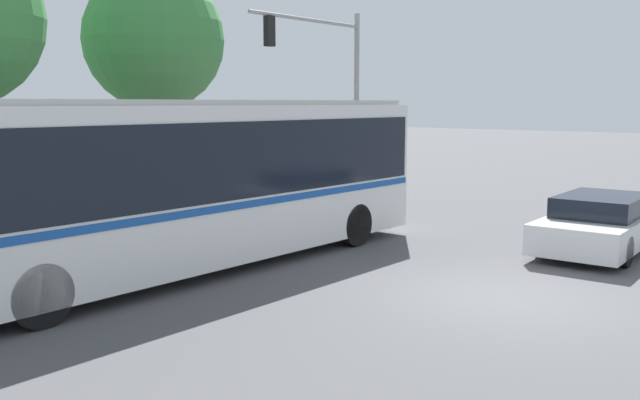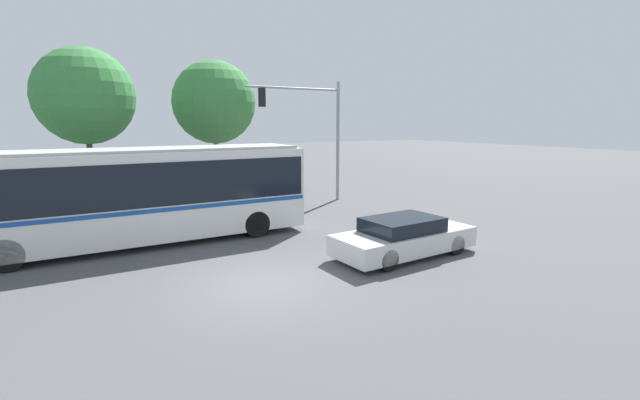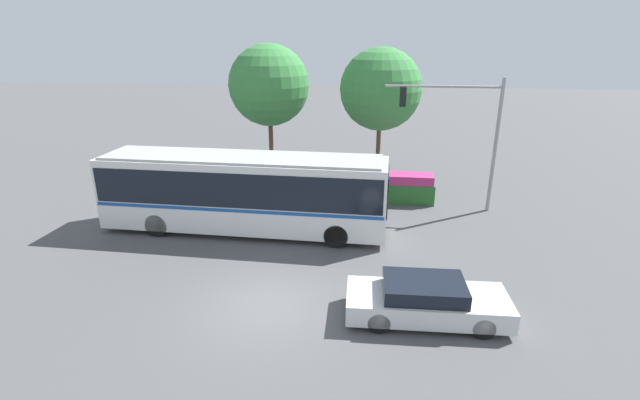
% 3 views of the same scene
% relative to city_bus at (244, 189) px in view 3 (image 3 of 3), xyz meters
% --- Properties ---
extents(ground_plane, '(140.00, 140.00, 0.00)m').
position_rel_city_bus_xyz_m(ground_plane, '(2.39, -5.76, -1.93)').
color(ground_plane, '#4C4C4F').
extents(city_bus, '(12.40, 2.80, 3.40)m').
position_rel_city_bus_xyz_m(city_bus, '(0.00, 0.00, 0.00)').
color(city_bus, silver).
rests_on(city_bus, ground).
extents(sedan_foreground, '(4.91, 2.07, 1.28)m').
position_rel_city_bus_xyz_m(sedan_foreground, '(7.35, -5.86, -1.31)').
color(sedan_foreground, silver).
rests_on(sedan_foreground, ground).
extents(traffic_light_pole, '(5.40, 0.24, 6.43)m').
position_rel_city_bus_xyz_m(traffic_light_pole, '(9.84, 3.94, 2.30)').
color(traffic_light_pole, gray).
rests_on(traffic_light_pole, ground).
extents(flowering_hedge, '(8.19, 1.16, 1.49)m').
position_rel_city_bus_xyz_m(flowering_hedge, '(4.56, 4.70, -1.20)').
color(flowering_hedge, '#286028').
rests_on(flowering_hedge, ground).
extents(street_tree_left, '(4.65, 4.65, 7.85)m').
position_rel_city_bus_xyz_m(street_tree_left, '(-0.68, 8.14, 3.58)').
color(street_tree_left, brown).
rests_on(street_tree_left, ground).
extents(street_tree_centre, '(4.59, 4.59, 7.68)m').
position_rel_city_bus_xyz_m(street_tree_centre, '(5.70, 8.16, 3.44)').
color(street_tree_centre, brown).
rests_on(street_tree_centre, ground).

